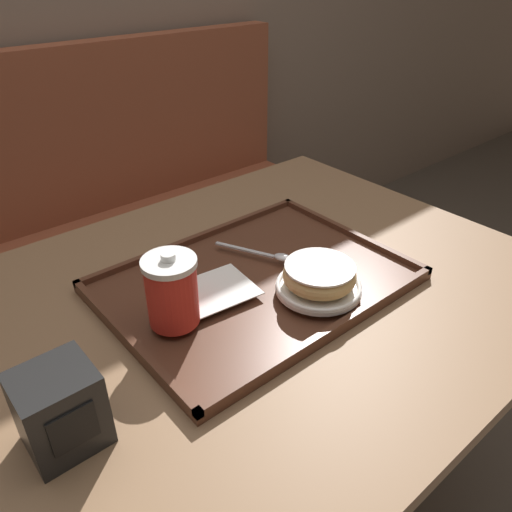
# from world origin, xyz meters

# --- Properties ---
(ground_plane) EXTENTS (12.00, 12.00, 0.00)m
(ground_plane) POSITION_xyz_m (0.00, 0.00, 0.00)
(ground_plane) COLOR #4C4238
(booth_bench) EXTENTS (1.29, 0.44, 1.00)m
(booth_bench) POSITION_xyz_m (0.22, 0.87, 0.32)
(booth_bench) COLOR brown
(booth_bench) RESTS_ON ground_plane
(cafe_table) EXTENTS (1.06, 0.87, 0.71)m
(cafe_table) POSITION_xyz_m (0.00, 0.00, 0.55)
(cafe_table) COLOR #846042
(cafe_table) RESTS_ON ground_plane
(serving_tray) EXTENTS (0.54, 0.40, 0.02)m
(serving_tray) POSITION_xyz_m (-0.02, 0.01, 0.71)
(serving_tray) COLOR #512D1E
(serving_tray) RESTS_ON cafe_table
(napkin_paper) EXTENTS (0.15, 0.13, 0.00)m
(napkin_paper) POSITION_xyz_m (-0.10, 0.02, 0.73)
(napkin_paper) COLOR white
(napkin_paper) RESTS_ON serving_tray
(coffee_cup_front) EXTENTS (0.09, 0.09, 0.13)m
(coffee_cup_front) POSITION_xyz_m (-0.20, -0.01, 0.79)
(coffee_cup_front) COLOR red
(coffee_cup_front) RESTS_ON serving_tray
(plate_with_chocolate_donut) EXTENTS (0.15, 0.15, 0.01)m
(plate_with_chocolate_donut) POSITION_xyz_m (0.04, -0.10, 0.74)
(plate_with_chocolate_donut) COLOR white
(plate_with_chocolate_donut) RESTS_ON serving_tray
(donut_chocolate_glazed) EXTENTS (0.13, 0.13, 0.04)m
(donut_chocolate_glazed) POSITION_xyz_m (0.04, -0.10, 0.76)
(donut_chocolate_glazed) COLOR #DBB270
(donut_chocolate_glazed) RESTS_ON plate_with_chocolate_donut
(spoon) EXTENTS (0.08, 0.15, 0.01)m
(spoon) POSITION_xyz_m (0.05, 0.04, 0.74)
(spoon) COLOR silver
(spoon) RESTS_ON serving_tray
(napkin_dispenser) EXTENTS (0.09, 0.09, 0.11)m
(napkin_dispenser) POSITION_xyz_m (-0.42, -0.10, 0.76)
(napkin_dispenser) COLOR black
(napkin_dispenser) RESTS_ON cafe_table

